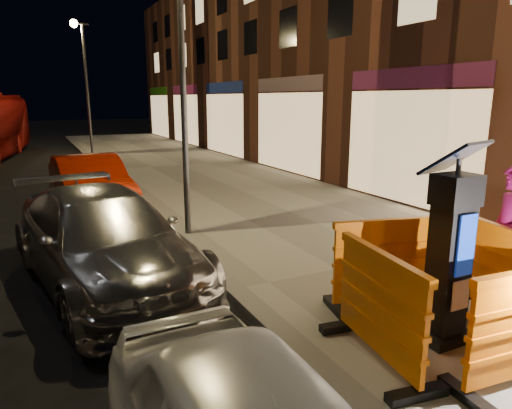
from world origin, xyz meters
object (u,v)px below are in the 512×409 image
barrier_kerbside (379,307)px  car_red (93,212)px  barrier_bldgside (503,276)px  man (509,239)px  barrier_back (387,263)px  parking_kiosk (450,250)px  car_silver (107,283)px

barrier_kerbside → car_red: (-1.76, 8.61, -0.74)m
barrier_bldgside → man: man is taller
car_red → man: bearing=-68.3°
car_red → barrier_bldgside: bearing=-70.6°
barrier_back → barrier_bldgside: size_ratio=1.00×
car_red → man: 9.38m
parking_kiosk → man: size_ratio=1.12×
barrier_bldgside → man: (0.32, 0.20, 0.36)m
parking_kiosk → car_silver: parking_kiosk is taller
barrier_back → car_silver: (-3.10, 2.78, -0.74)m
barrier_bldgside → parking_kiosk: bearing=102.1°
parking_kiosk → car_red: bearing=117.6°
barrier_back → man: size_ratio=0.80×
parking_kiosk → car_silver: size_ratio=0.43×
parking_kiosk → barrier_bldgside: size_ratio=1.40×
barrier_kerbside → car_silver: bearing=38.1°
barrier_back → man: 1.52m
car_silver → man: 5.73m
car_red → barrier_back: bearing=-74.1°
car_silver → car_red: car_silver is taller
man → barrier_bldgside: bearing=-29.4°
barrier_bldgside → man: size_ratio=0.80×
car_silver → car_red: (0.39, 4.88, 0.00)m
barrier_bldgside → barrier_back: bearing=57.1°
barrier_bldgside → car_silver: bearing=59.5°
parking_kiosk → car_red: size_ratio=0.49×
barrier_kerbside → man: man is taller
car_silver → car_red: bearing=76.2°
car_red → barrier_kerbside: bearing=-82.0°
car_silver → barrier_kerbside: bearing=-69.2°
barrier_bldgside → car_red: 9.39m
barrier_kerbside → barrier_bldgside: bearing=-81.9°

